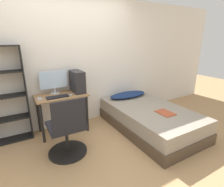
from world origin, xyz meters
The scene contains 12 objects.
ground_plane centered at (0.00, 0.00, 0.00)m, with size 14.00×14.00×0.00m, color tan.
wall_back centered at (0.00, 1.41, 1.25)m, with size 8.00×0.05×2.50m.
desk centered at (-0.30, 1.12, 0.60)m, with size 0.90×0.53×0.73m.
office_chair centered at (-0.44, 0.37, 0.36)m, with size 0.59×0.59×0.94m.
bed centered at (1.19, 0.39, 0.22)m, with size 1.19×2.00×0.44m.
pillow centered at (1.19, 1.13, 0.50)m, with size 0.91×0.36×0.11m.
magazine centered at (1.25, 0.05, 0.45)m, with size 0.24×0.32×0.01m.
monitor centered at (-0.37, 1.29, 0.97)m, with size 0.51×0.17×0.43m.
keyboard centered at (-0.39, 1.02, 0.74)m, with size 0.37×0.15×0.02m.
pc_tower centered at (0.03, 1.17, 0.93)m, with size 0.20×0.40×0.40m.
mouse centered at (-0.16, 1.02, 0.74)m, with size 0.06×0.09×0.02m.
phone centered at (-0.68, 1.09, 0.74)m, with size 0.07×0.14×0.01m.
Camera 1 is at (-1.01, -1.95, 1.71)m, focal length 28.00 mm.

